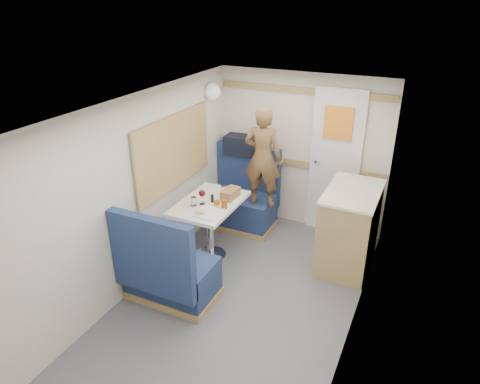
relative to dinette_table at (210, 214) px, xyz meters
The scene contains 26 objects.
floor 1.32m from the dinette_table, 56.98° to the right, with size 4.50×4.50×0.00m, color #515156.
ceiling 1.87m from the dinette_table, 56.98° to the right, with size 4.50×4.50×0.00m, color silver.
wall_back 1.47m from the dinette_table, 62.53° to the left, with size 2.20×0.02×2.00m, color silver.
wall_left 1.18m from the dinette_table, 114.23° to the right, with size 0.02×4.50×2.00m, color silver.
wall_right 2.06m from the dinette_table, 29.74° to the right, with size 0.02×4.50×2.00m, color silver.
oak_trim_low 1.42m from the dinette_table, 62.15° to the left, with size 2.15×0.02×0.08m, color #A38149.
oak_trim_high 1.85m from the dinette_table, 62.15° to the left, with size 2.15×0.02×0.08m, color #A38149.
side_window 0.81m from the dinette_table, behind, with size 0.04×1.30×0.72m, color #B2BA9E.
rear_door 1.69m from the dinette_table, 47.92° to the left, with size 0.62×0.12×1.86m.
dinette_table is the anchor object (origin of this frame).
bench_far 0.90m from the dinette_table, 90.00° to the left, with size 0.90×0.59×1.05m.
bench_near 0.90m from the dinette_table, 90.00° to the right, with size 0.90×0.59×1.05m.
ledge 1.16m from the dinette_table, 90.00° to the left, with size 0.90×0.14×0.04m, color #A38149.
dome_light 1.51m from the dinette_table, 114.65° to the left, with size 0.20×0.20×0.20m, color white.
galley_counter 1.57m from the dinette_table, 20.54° to the left, with size 0.57×0.92×0.92m.
person 0.94m from the dinette_table, 64.19° to the left, with size 0.45×0.29×1.23m, color brown.
duffel_bag 1.21m from the dinette_table, 93.99° to the left, with size 0.52×0.25×0.25m, color black.
tray 0.31m from the dinette_table, 60.09° to the right, with size 0.24×0.31×0.02m, color white.
orange_fruit 0.25m from the dinette_table, 26.10° to the right, with size 0.07×0.07×0.07m, color #D45C09.
cheese_block 0.37m from the dinette_table, 77.28° to the right, with size 0.09×0.06×0.03m, color #E7D485.
wine_glass 0.29m from the dinette_table, 119.19° to the right, with size 0.08×0.08×0.17m.
tumbler_left 0.27m from the dinette_table, 126.73° to the right, with size 0.06×0.06×0.10m, color silver.
tumbler_right 0.33m from the dinette_table, 74.74° to the left, with size 0.07×0.07×0.12m, color white.
beer_glass 0.31m from the dinette_table, 17.44° to the right, with size 0.07×0.07×0.11m, color #954915.
pepper_grinder 0.20m from the dinette_table, 20.35° to the left, with size 0.03×0.03×0.09m, color black.
bread_loaf 0.33m from the dinette_table, 50.08° to the left, with size 0.13×0.25×0.10m, color brown.
Camera 1 is at (1.48, -2.72, 2.85)m, focal length 32.00 mm.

